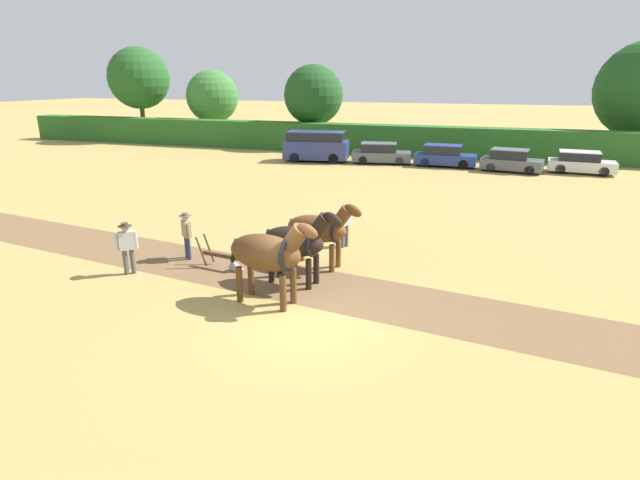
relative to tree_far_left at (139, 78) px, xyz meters
name	(u,v)px	position (x,y,z in m)	size (l,w,h in m)	color
ground_plane	(302,321)	(28.93, -31.79, -5.93)	(240.00, 240.00, 0.00)	#A88E4C
plowed_furrow_strip	(164,257)	(22.67, -28.84, -5.93)	(34.35, 2.72, 0.01)	brown
hedgerow	(436,142)	(28.93, -1.97, -4.75)	(79.02, 1.83, 2.35)	#286023
tree_far_left	(139,78)	(0.00, 0.00, 0.00)	(5.83, 5.83, 8.86)	brown
tree_left	(212,97)	(7.14, 1.45, -1.70)	(4.96, 4.96, 6.73)	#423323
tree_center_left	(313,95)	(17.92, 0.22, -1.41)	(5.17, 5.17, 7.12)	brown
draft_horse_lead_left	(269,253)	(27.70, -31.04, -4.47)	(2.79, 1.28, 2.51)	#513319
draft_horse_lead_right	(297,241)	(27.91, -29.49, -4.60)	(2.70, 1.15, 2.42)	black
draft_horse_trail_left	(320,229)	(28.09, -27.94, -4.64)	(2.74, 1.16, 2.31)	brown
plow	(225,260)	(25.26, -29.16, -5.61)	(1.68, 0.53, 1.13)	#4C331E
farmer_at_plow	(186,232)	(23.57, -28.68, -4.99)	(0.51, 0.45, 1.62)	#28334C
farmer_beside_team	(345,222)	(28.30, -25.73, -4.99)	(0.41, 0.59, 1.63)	#4C4C4C
farmer_onlooker_left	(127,245)	(22.61, -30.49, -4.95)	(0.50, 0.48, 1.68)	#4C4C4C
parked_van	(316,146)	(20.78, -7.29, -4.79)	(4.92, 2.62, 2.21)	navy
parked_car_left	(381,154)	(25.51, -6.60, -5.22)	(4.43, 2.44, 1.48)	#565B66
parked_car_center_left	(445,156)	(30.05, -6.52, -5.20)	(4.22, 1.78, 1.51)	navy
parked_car_center	(511,161)	(34.43, -7.15, -5.22)	(4.07, 2.35, 1.48)	#565B66
parked_car_center_right	(581,163)	(38.71, -6.36, -5.24)	(4.14, 2.06, 1.43)	silver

